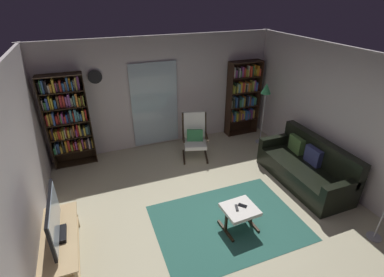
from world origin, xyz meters
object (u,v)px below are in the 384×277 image
Objects in this scene: tv_stand at (61,245)px; floor_lamp_by_shelf at (266,94)px; cell_phone at (242,206)px; tv_remote at (237,208)px; ottoman at (240,211)px; wall_clock at (95,77)px; television at (54,220)px; lounge_armchair at (195,135)px; bookshelf_near_tv at (67,119)px; bookshelf_near_sofa at (243,96)px; leather_sofa at (306,168)px.

floor_lamp_by_shelf is (4.60, 2.08, 0.97)m from tv_stand.
tv_remote is at bearing 146.23° from cell_phone.
cell_phone is (0.06, 0.03, 0.08)m from ottoman.
wall_clock reaches higher than tv_stand.
cell_phone is at bearing 26.00° from ottoman.
tv_remote reaches higher than ottoman.
television is 1.00× the size of lounge_armchair.
bookshelf_near_tv is 4.21m from bookshelf_near_sofa.
wall_clock is at bearing 73.02° from tv_stand.
lounge_armchair reaches higher than ottoman.
cell_phone is at bearing -6.25° from television.
lounge_armchair reaches higher than cell_phone.
tv_remote is 0.12m from cell_phone.
wall_clock is (-3.52, 0.13, 0.82)m from bookshelf_near_sofa.
lounge_armchair is at bearing -23.28° from wall_clock.
television reaches higher than tv_remote.
floor_lamp_by_shelf is (4.40, -0.66, 0.22)m from bookshelf_near_tv.
bookshelf_near_tv is 1.97× the size of lounge_armchair.
cell_phone is 0.09× the size of floor_lamp_by_shelf.
cell_phone is (0.11, 0.02, -0.00)m from tv_remote.
ottoman is at bearing 7.44° from tv_remote.
tv_remote is (2.58, -0.31, -0.36)m from television.
bookshelf_near_tv is at bearing 86.89° from cell_phone.
leather_sofa is 1.98m from ottoman.
television is 0.51× the size of bookshelf_near_tv.
television is at bearing 172.99° from ottoman.
wall_clock reaches higher than tv_remote.
floor_lamp_by_shelf reaches higher than tv_stand.
bookshelf_near_sofa is 1.82m from lounge_armchair.
lounge_armchair is (2.81, 2.07, -0.24)m from television.
floor_lamp_by_shelf is (0.09, 1.75, 0.98)m from leather_sofa.
bookshelf_near_sofa is (4.41, 2.77, 0.25)m from television.
tv_remote is (-1.93, -0.64, 0.10)m from leather_sofa.
tv_stand is 1.32× the size of lounge_armchair.
television is 7.28× the size of cell_phone.
bookshelf_near_sofa is 3.57m from cell_phone.
bookshelf_near_tv reaches higher than floor_lamp_by_shelf.
ottoman is at bearing -119.83° from bookshelf_near_sofa.
leather_sofa is at bearing -45.79° from lounge_armchair.
floor_lamp_by_shelf is at bearing 8.54° from cell_phone.
leather_sofa is at bearing -93.09° from floor_lamp_by_shelf.
wall_clock is at bearing 156.72° from lounge_armchair.
cell_phone reaches higher than ottoman.
cell_phone is (-1.81, -0.62, 0.10)m from leather_sofa.
cell_phone is (-0.11, -2.37, -0.12)m from lounge_armchair.
tv_remote is 0.09× the size of floor_lamp_by_shelf.
tv_remote is at bearing -6.91° from television.
bookshelf_near_tv is 14.37× the size of cell_phone.
bookshelf_near_sofa is 13.77× the size of cell_phone.
wall_clock is (-1.75, 3.22, 1.51)m from ottoman.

